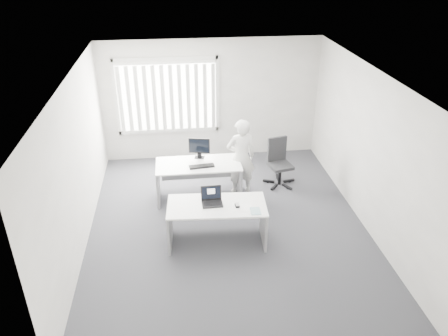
{
  "coord_description": "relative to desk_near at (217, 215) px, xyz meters",
  "views": [
    {
      "loc": [
        -0.86,
        -6.59,
        4.7
      ],
      "look_at": [
        -0.05,
        0.15,
        1.12
      ],
      "focal_mm": 35.0,
      "sensor_mm": 36.0,
      "label": 1
    }
  ],
  "objects": [
    {
      "name": "wall_back",
      "position": [
        0.24,
        3.45,
        0.86
      ],
      "size": [
        5.0,
        0.02,
        2.8
      ],
      "primitive_type": "cube",
      "color": "silver",
      "rests_on": "ground"
    },
    {
      "name": "blinds",
      "position": [
        -0.76,
        3.35,
        0.98
      ],
      "size": [
        2.2,
        0.1,
        1.5
      ],
      "primitive_type": null,
      "color": "silver",
      "rests_on": "wall_back"
    },
    {
      "name": "wall_left",
      "position": [
        -2.26,
        0.45,
        0.86
      ],
      "size": [
        0.02,
        6.0,
        2.8
      ],
      "primitive_type": "cube",
      "color": "silver",
      "rests_on": "ground"
    },
    {
      "name": "mouse",
      "position": [
        0.33,
        -0.09,
        0.24
      ],
      "size": [
        0.07,
        0.12,
        0.05
      ],
      "primitive_type": null,
      "rotation": [
        0.0,
        0.0,
        0.05
      ],
      "color": "#B0B0B2",
      "rests_on": "paper_sheet"
    },
    {
      "name": "keyboard",
      "position": [
        -0.15,
        1.39,
        0.23
      ],
      "size": [
        0.51,
        0.22,
        0.02
      ],
      "primitive_type": "cube",
      "rotation": [
        0.0,
        0.0,
        0.11
      ],
      "color": "black",
      "rests_on": "desk_far"
    },
    {
      "name": "wall_front",
      "position": [
        0.24,
        -2.55,
        0.86
      ],
      "size": [
        5.0,
        0.02,
        2.8
      ],
      "primitive_type": "cube",
      "color": "silver",
      "rests_on": "ground"
    },
    {
      "name": "person",
      "position": [
        0.66,
        1.63,
        0.26
      ],
      "size": [
        0.63,
        0.45,
        1.61
      ],
      "primitive_type": "imported",
      "rotation": [
        0.0,
        0.0,
        3.25
      ],
      "color": "silver",
      "rests_on": "ground"
    },
    {
      "name": "ground",
      "position": [
        0.24,
        0.45,
        -0.54
      ],
      "size": [
        6.0,
        6.0,
        0.0
      ],
      "primitive_type": "plane",
      "color": "#46474D",
      "rests_on": "ground"
    },
    {
      "name": "ceiling",
      "position": [
        0.24,
        0.45,
        2.26
      ],
      "size": [
        5.0,
        6.0,
        0.02
      ],
      "primitive_type": "cube",
      "color": "white",
      "rests_on": "wall_back"
    },
    {
      "name": "wall_right",
      "position": [
        2.74,
        0.45,
        0.86
      ],
      "size": [
        0.02,
        6.0,
        2.8
      ],
      "primitive_type": "cube",
      "color": "silver",
      "rests_on": "ground"
    },
    {
      "name": "monitor",
      "position": [
        -0.16,
        1.79,
        0.43
      ],
      "size": [
        0.44,
        0.21,
        0.42
      ],
      "primitive_type": null,
      "rotation": [
        0.0,
        0.0,
        -0.21
      ],
      "color": "black",
      "rests_on": "desk_far"
    },
    {
      "name": "paper_sheet",
      "position": [
        0.4,
        -0.13,
        0.21
      ],
      "size": [
        0.36,
        0.28,
        0.0
      ],
      "primitive_type": "cube",
      "rotation": [
        0.0,
        0.0,
        -0.17
      ],
      "color": "white",
      "rests_on": "desk_near"
    },
    {
      "name": "desk_near",
      "position": [
        0.0,
        0.0,
        0.0
      ],
      "size": [
        1.7,
        0.88,
        0.75
      ],
      "rotation": [
        0.0,
        0.0,
        -0.07
      ],
      "color": "white",
      "rests_on": "ground"
    },
    {
      "name": "laptop",
      "position": [
        -0.07,
        0.02,
        0.34
      ],
      "size": [
        0.35,
        0.32,
        0.27
      ],
      "primitive_type": null,
      "rotation": [
        0.0,
        0.0,
        0.03
      ],
      "color": "black",
      "rests_on": "desk_near"
    },
    {
      "name": "desk_far",
      "position": [
        -0.2,
        1.52,
        0.01
      ],
      "size": [
        1.68,
        0.79,
        0.76
      ],
      "rotation": [
        0.0,
        0.0,
        -0.0
      ],
      "color": "white",
      "rests_on": "ground"
    },
    {
      "name": "window",
      "position": [
        -0.76,
        3.41,
        1.01
      ],
      "size": [
        2.32,
        0.06,
        1.76
      ],
      "primitive_type": "cube",
      "color": "silver",
      "rests_on": "wall_back"
    },
    {
      "name": "office_chair",
      "position": [
        1.53,
        1.88,
        -0.23
      ],
      "size": [
        0.7,
        0.7,
        1.02
      ],
      "rotation": [
        0.0,
        0.0,
        0.24
      ],
      "color": "black",
      "rests_on": "ground"
    },
    {
      "name": "booklet",
      "position": [
        0.61,
        -0.27,
        0.22
      ],
      "size": [
        0.17,
        0.23,
        0.01
      ],
      "primitive_type": "cube",
      "rotation": [
        0.0,
        0.0,
        -0.04
      ],
      "color": "white",
      "rests_on": "desk_near"
    }
  ]
}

